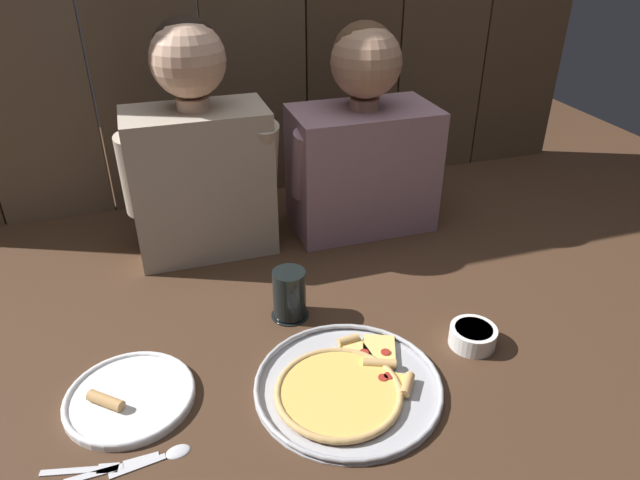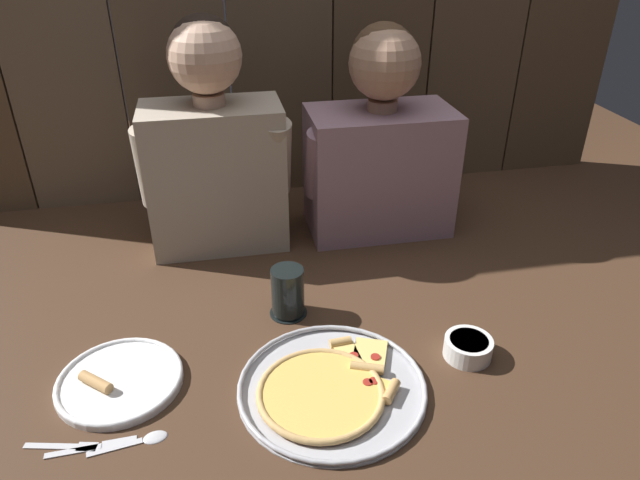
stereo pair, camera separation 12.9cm
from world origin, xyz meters
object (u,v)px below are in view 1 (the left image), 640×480
(pizza_tray, at_px, (346,386))
(dipping_bowl, at_px, (473,335))
(diner_left, at_px, (198,151))
(diner_right, at_px, (363,142))
(drinking_glass, at_px, (289,295))
(dinner_plate, at_px, (129,397))

(pizza_tray, bearing_deg, dipping_bowl, 8.62)
(diner_left, height_order, diner_right, diner_left)
(dipping_bowl, bearing_deg, drinking_glass, 148.00)
(pizza_tray, bearing_deg, diner_left, 105.56)
(pizza_tray, relative_size, dinner_plate, 1.50)
(dinner_plate, xyz_separation_m, drinking_glass, (0.36, 0.16, 0.05))
(pizza_tray, distance_m, drinking_glass, 0.27)
(dinner_plate, distance_m, diner_right, 0.90)
(drinking_glass, height_order, diner_right, diner_right)
(diner_left, bearing_deg, dipping_bowl, -50.59)
(pizza_tray, height_order, dipping_bowl, dipping_bowl)
(pizza_tray, relative_size, diner_left, 0.61)
(drinking_glass, xyz_separation_m, diner_right, (0.32, 0.37, 0.20))
(pizza_tray, height_order, drinking_glass, drinking_glass)
(drinking_glass, bearing_deg, diner_left, 109.93)
(dinner_plate, bearing_deg, pizza_tray, -14.07)
(pizza_tray, bearing_deg, drinking_glass, 99.14)
(dinner_plate, height_order, diner_right, diner_right)
(drinking_glass, distance_m, diner_right, 0.53)
(dinner_plate, distance_m, diner_left, 0.64)
(pizza_tray, bearing_deg, dinner_plate, 165.93)
(dipping_bowl, bearing_deg, diner_right, 93.07)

